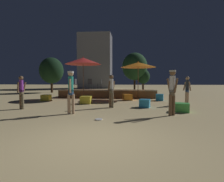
{
  "coord_description": "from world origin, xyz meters",
  "views": [
    {
      "loc": [
        0.83,
        -4.04,
        1.42
      ],
      "look_at": [
        0.0,
        4.75,
        0.91
      ],
      "focal_mm": 28.0,
      "sensor_mm": 36.0,
      "label": 1
    }
  ],
  "objects_px": {
    "cube_seat_2": "(182,107)",
    "person_2": "(172,89)",
    "patio_umbrella_0": "(83,61)",
    "cube_seat_5": "(127,97)",
    "background_tree_2": "(52,71)",
    "person_3": "(111,90)",
    "cube_seat_0": "(86,100)",
    "person_4": "(71,89)",
    "bistro_chair_1": "(75,83)",
    "person_0": "(21,91)",
    "bistro_chair_2": "(90,83)",
    "cube_seat_4": "(145,103)",
    "bistro_chair_0": "(100,83)",
    "cube_seat_3": "(160,97)",
    "frisbee_disc": "(99,119)",
    "background_tree_1": "(135,67)",
    "cube_seat_1": "(46,98)",
    "person_1": "(187,90)",
    "patio_umbrella_1": "(138,65)",
    "background_tree_0": "(143,77)"
  },
  "relations": [
    {
      "from": "cube_seat_2",
      "to": "person_2",
      "type": "xyz_separation_m",
      "value": [
        -0.69,
        -0.96,
        0.88
      ]
    },
    {
      "from": "patio_umbrella_0",
      "to": "cube_seat_5",
      "type": "height_order",
      "value": "patio_umbrella_0"
    },
    {
      "from": "background_tree_2",
      "to": "person_3",
      "type": "bearing_deg",
      "value": -53.24
    },
    {
      "from": "patio_umbrella_0",
      "to": "cube_seat_0",
      "type": "relative_size",
      "value": 5.21
    },
    {
      "from": "person_4",
      "to": "bistro_chair_1",
      "type": "distance_m",
      "value": 8.01
    },
    {
      "from": "person_0",
      "to": "bistro_chair_2",
      "type": "distance_m",
      "value": 6.73
    },
    {
      "from": "cube_seat_4",
      "to": "bistro_chair_0",
      "type": "xyz_separation_m",
      "value": [
        -3.42,
        6.21,
        1.02
      ]
    },
    {
      "from": "cube_seat_3",
      "to": "bistro_chair_1",
      "type": "bearing_deg",
      "value": 162.7
    },
    {
      "from": "frisbee_disc",
      "to": "background_tree_1",
      "type": "bearing_deg",
      "value": 84.32
    },
    {
      "from": "patio_umbrella_0",
      "to": "bistro_chair_0",
      "type": "height_order",
      "value": "patio_umbrella_0"
    },
    {
      "from": "patio_umbrella_0",
      "to": "frisbee_disc",
      "type": "relative_size",
      "value": 12.26
    },
    {
      "from": "person_2",
      "to": "background_tree_1",
      "type": "height_order",
      "value": "background_tree_1"
    },
    {
      "from": "cube_seat_2",
      "to": "cube_seat_4",
      "type": "xyz_separation_m",
      "value": [
        -1.6,
        1.18,
        0.02
      ]
    },
    {
      "from": "cube_seat_1",
      "to": "person_1",
      "type": "bearing_deg",
      "value": -7.56
    },
    {
      "from": "cube_seat_0",
      "to": "cube_seat_3",
      "type": "relative_size",
      "value": 1.04
    },
    {
      "from": "patio_umbrella_0",
      "to": "cube_seat_2",
      "type": "xyz_separation_m",
      "value": [
        6.08,
        -5.46,
        -2.8
      ]
    },
    {
      "from": "person_1",
      "to": "patio_umbrella_0",
      "type": "bearing_deg",
      "value": 113.31
    },
    {
      "from": "cube_seat_2",
      "to": "cube_seat_3",
      "type": "relative_size",
      "value": 1.23
    },
    {
      "from": "frisbee_disc",
      "to": "cube_seat_4",
      "type": "bearing_deg",
      "value": 58.7
    },
    {
      "from": "cube_seat_1",
      "to": "person_2",
      "type": "height_order",
      "value": "person_2"
    },
    {
      "from": "cube_seat_1",
      "to": "cube_seat_4",
      "type": "xyz_separation_m",
      "value": [
        6.73,
        -2.48,
        0.0
      ]
    },
    {
      "from": "bistro_chair_2",
      "to": "person_4",
      "type": "bearing_deg",
      "value": -122.08
    },
    {
      "from": "cube_seat_2",
      "to": "bistro_chair_2",
      "type": "height_order",
      "value": "bistro_chair_2"
    },
    {
      "from": "patio_umbrella_0",
      "to": "cube_seat_4",
      "type": "distance_m",
      "value": 6.79
    },
    {
      "from": "person_0",
      "to": "person_2",
      "type": "height_order",
      "value": "person_2"
    },
    {
      "from": "person_3",
      "to": "background_tree_1",
      "type": "xyz_separation_m",
      "value": [
        1.79,
        16.75,
        2.56
      ]
    },
    {
      "from": "cube_seat_5",
      "to": "person_3",
      "type": "distance_m",
      "value": 3.73
    },
    {
      "from": "patio_umbrella_1",
      "to": "background_tree_0",
      "type": "xyz_separation_m",
      "value": [
        1.39,
        12.3,
        -0.61
      ]
    },
    {
      "from": "cube_seat_4",
      "to": "background_tree_0",
      "type": "distance_m",
      "value": 16.72
    },
    {
      "from": "patio_umbrella_1",
      "to": "background_tree_2",
      "type": "relative_size",
      "value": 0.69
    },
    {
      "from": "person_3",
      "to": "bistro_chair_1",
      "type": "height_order",
      "value": "person_3"
    },
    {
      "from": "person_2",
      "to": "frisbee_disc",
      "type": "bearing_deg",
      "value": 165.98
    },
    {
      "from": "background_tree_1",
      "to": "cube_seat_0",
      "type": "bearing_deg",
      "value": -102.95
    },
    {
      "from": "cube_seat_0",
      "to": "background_tree_0",
      "type": "distance_m",
      "value": 16.22
    },
    {
      "from": "person_0",
      "to": "bistro_chair_1",
      "type": "xyz_separation_m",
      "value": [
        0.66,
        6.68,
        0.35
      ]
    },
    {
      "from": "background_tree_0",
      "to": "person_0",
      "type": "bearing_deg",
      "value": -112.88
    },
    {
      "from": "person_1",
      "to": "person_2",
      "type": "height_order",
      "value": "person_2"
    },
    {
      "from": "cube_seat_0",
      "to": "background_tree_0",
      "type": "relative_size",
      "value": 0.2
    },
    {
      "from": "cube_seat_3",
      "to": "bistro_chair_0",
      "type": "height_order",
      "value": "bistro_chair_0"
    },
    {
      "from": "cube_seat_2",
      "to": "patio_umbrella_0",
      "type": "bearing_deg",
      "value": 138.08
    },
    {
      "from": "cube_seat_3",
      "to": "person_0",
      "type": "distance_m",
      "value": 8.86
    },
    {
      "from": "bistro_chair_0",
      "to": "bistro_chair_2",
      "type": "bearing_deg",
      "value": -37.48
    },
    {
      "from": "cube_seat_3",
      "to": "cube_seat_5",
      "type": "bearing_deg",
      "value": -178.94
    },
    {
      "from": "person_3",
      "to": "patio_umbrella_1",
      "type": "bearing_deg",
      "value": 110.77
    },
    {
      "from": "cube_seat_4",
      "to": "person_2",
      "type": "xyz_separation_m",
      "value": [
        0.9,
        -2.14,
        0.86
      ]
    },
    {
      "from": "cube_seat_5",
      "to": "bistro_chair_0",
      "type": "distance_m",
      "value": 3.94
    },
    {
      "from": "cube_seat_4",
      "to": "bistro_chair_2",
      "type": "distance_m",
      "value": 6.73
    },
    {
      "from": "background_tree_0",
      "to": "background_tree_2",
      "type": "bearing_deg",
      "value": -153.73
    },
    {
      "from": "patio_umbrella_0",
      "to": "person_4",
      "type": "height_order",
      "value": "patio_umbrella_0"
    },
    {
      "from": "patio_umbrella_1",
      "to": "cube_seat_5",
      "type": "bearing_deg",
      "value": -130.2
    }
  ]
}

